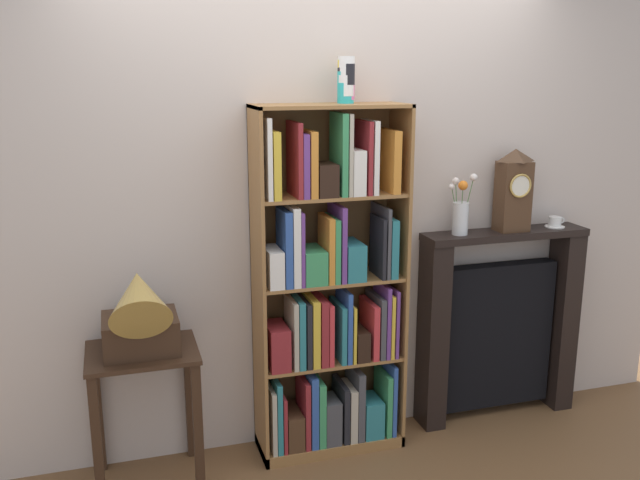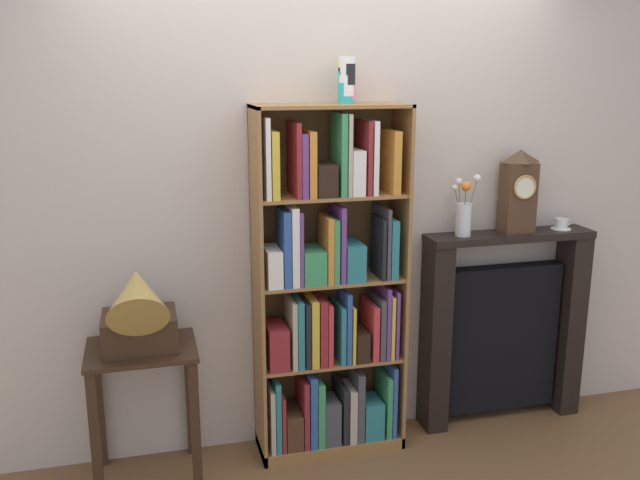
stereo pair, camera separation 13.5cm
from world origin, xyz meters
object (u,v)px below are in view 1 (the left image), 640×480
object	(u,v)px
fireplace_mantel	(498,326)
mantel_clock	(513,190)
flower_vase	(461,212)
side_table_left	(144,387)
bookshelf	(328,304)
gramophone	(140,313)
cup_stack	(346,80)
teacup_with_saucer	(555,222)

from	to	relation	value
fireplace_mantel	mantel_clock	world-z (taller)	mantel_clock
flower_vase	side_table_left	bearing A→B (deg)	-176.48
fireplace_mantel	mantel_clock	bearing A→B (deg)	-30.00
bookshelf	fireplace_mantel	distance (m)	1.10
side_table_left	gramophone	distance (m)	0.41
bookshelf	mantel_clock	distance (m)	1.22
bookshelf	gramophone	xyz separation A→B (m)	(-0.95, -0.11, 0.09)
gramophone	flower_vase	size ratio (longest dim) A/B	1.51
bookshelf	fireplace_mantel	world-z (taller)	bookshelf
side_table_left	gramophone	bearing A→B (deg)	-90.00
cup_stack	bookshelf	bearing A→B (deg)	-160.85
cup_stack	gramophone	size ratio (longest dim) A/B	0.45
bookshelf	cup_stack	xyz separation A→B (m)	(0.10, 0.03, 1.13)
side_table_left	fireplace_mantel	bearing A→B (deg)	3.50
side_table_left	teacup_with_saucer	bearing A→B (deg)	2.63
fireplace_mantel	mantel_clock	xyz separation A→B (m)	(0.03, -0.02, 0.80)
bookshelf	gramophone	size ratio (longest dim) A/B	3.66
gramophone	teacup_with_saucer	bearing A→B (deg)	4.13
bookshelf	cup_stack	size ratio (longest dim) A/B	8.17
fireplace_mantel	cup_stack	bearing A→B (deg)	-177.76
mantel_clock	flower_vase	xyz separation A→B (m)	(-0.32, 0.00, -0.10)
bookshelf	teacup_with_saucer	bearing A→B (deg)	2.32
side_table_left	fireplace_mantel	size ratio (longest dim) A/B	0.62
bookshelf	teacup_with_saucer	xyz separation A→B (m)	(1.38, 0.06, 0.33)
gramophone	teacup_with_saucer	size ratio (longest dim) A/B	4.22
cup_stack	fireplace_mantel	distance (m)	1.70
fireplace_mantel	flower_vase	distance (m)	0.76
mantel_clock	teacup_with_saucer	distance (m)	0.35
side_table_left	fireplace_mantel	world-z (taller)	fireplace_mantel
cup_stack	flower_vase	world-z (taller)	cup_stack
flower_vase	teacup_with_saucer	world-z (taller)	flower_vase
bookshelf	side_table_left	world-z (taller)	bookshelf
bookshelf	teacup_with_saucer	world-z (taller)	bookshelf
gramophone	flower_vase	xyz separation A→B (m)	(1.73, 0.17, 0.34)
side_table_left	mantel_clock	xyz separation A→B (m)	(2.05, 0.11, 0.85)
bookshelf	teacup_with_saucer	size ratio (longest dim) A/B	15.48
fireplace_mantel	teacup_with_saucer	xyz separation A→B (m)	(0.32, -0.02, 0.60)
gramophone	side_table_left	bearing A→B (deg)	90.00
cup_stack	gramophone	distance (m)	1.49
flower_vase	mantel_clock	bearing A→B (deg)	-0.17
side_table_left	flower_vase	distance (m)	1.88
gramophone	fireplace_mantel	bearing A→B (deg)	5.23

